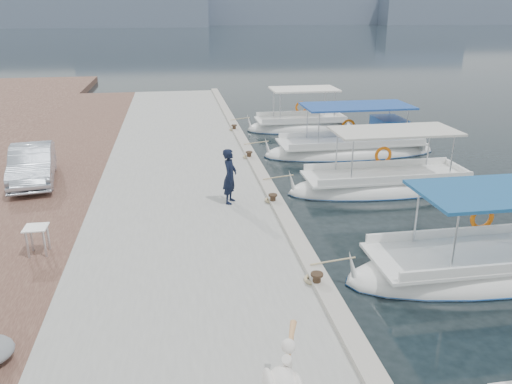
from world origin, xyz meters
TOP-DOWN VIEW (x-y plane):
  - ground at (0.00, 0.00)m, footprint 400.00×400.00m
  - concrete_quay at (-3.00, 5.00)m, footprint 6.00×40.00m
  - quay_curb at (-0.22, 5.00)m, footprint 0.44×40.00m
  - cobblestone_strip at (-8.00, 5.00)m, footprint 4.00×40.00m
  - distant_hills at (29.61, 201.49)m, footprint 330.00×60.00m
  - fishing_caique_b at (4.44, -2.78)m, footprint 7.71×2.46m
  - fishing_caique_c at (4.25, 3.50)m, footprint 7.32×2.27m
  - fishing_caique_d at (4.70, 8.34)m, footprint 8.02×2.58m
  - fishing_caique_e at (3.55, 13.50)m, footprint 5.93×2.37m
  - mooring_bollards at (-0.35, 1.50)m, footprint 0.28×20.28m
  - fisherman at (-1.65, 1.86)m, footprint 0.63×0.75m
  - parked_car at (-8.25, 4.96)m, footprint 1.97×4.08m
  - folding_table at (-6.75, -0.87)m, footprint 0.55×0.55m

SIDE VIEW (x-z plane):
  - ground at x=0.00m, z-range 0.00..0.00m
  - fishing_caique_b at x=4.44m, z-range -1.29..1.54m
  - fishing_caique_c at x=4.25m, z-range -1.29..1.54m
  - fishing_caique_e at x=3.55m, z-range -1.29..1.54m
  - fishing_caique_d at x=4.70m, z-range -1.23..1.60m
  - concrete_quay at x=-3.00m, z-range 0.00..0.50m
  - cobblestone_strip at x=-8.00m, z-range 0.00..0.50m
  - quay_curb at x=-0.22m, z-range 0.50..0.62m
  - mooring_bollards at x=-0.35m, z-range 0.53..0.86m
  - folding_table at x=-6.75m, z-range 0.66..1.39m
  - parked_car at x=-8.25m, z-range 0.50..1.79m
  - fisherman at x=-1.65m, z-range 0.50..2.24m
  - distant_hills at x=29.61m, z-range -1.39..16.61m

